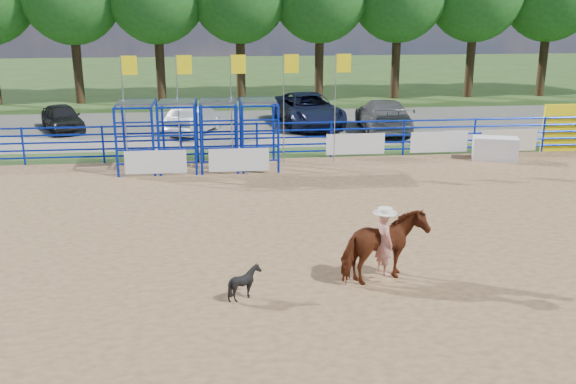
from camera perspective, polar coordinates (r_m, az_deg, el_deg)
The scene contains 12 objects.
ground at distance 16.32m, azimuth -0.53°, elevation -5.41°, with size 120.00×120.00×0.00m, color #365321.
arena_dirt at distance 16.31m, azimuth -0.53°, elevation -5.38°, with size 30.00×20.00×0.02m, color #99734C.
gravel_strip at distance 32.66m, azimuth -3.53°, elevation 5.81°, with size 40.00×10.00×0.01m, color gray.
announcer_table at distance 26.88m, azimuth 17.92°, elevation 3.69°, with size 1.71×0.80×0.91m, color white.
horse_and_rider at distance 14.48m, azimuth 8.50°, elevation -4.56°, with size 2.14×1.53×2.47m.
calf at distance 13.78m, azimuth -3.86°, elevation -8.02°, with size 0.59×0.66×0.73m, color black.
car_a at distance 33.30m, azimuth -19.43°, elevation 6.25°, with size 1.53×3.81×1.30m, color black.
car_b at distance 31.17m, azimuth -8.30°, elevation 6.41°, with size 1.42×4.07×1.34m, color #95989D.
car_c at distance 32.73m, azimuth 1.79°, elevation 7.32°, with size 2.72×5.89×1.64m, color #151A35.
car_d at distance 31.58m, azimuth 8.46°, elevation 6.74°, with size 2.20×5.40×1.57m, color #535355.
perimeter_fence at distance 16.05m, azimuth -0.53°, elevation -2.93°, with size 30.10×20.10×1.50m.
chute_assembly at distance 24.38m, azimuth -7.10°, elevation 5.00°, with size 19.32×2.41×4.20m.
Camera 1 is at (-1.50, -15.05, 6.13)m, focal length 40.00 mm.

